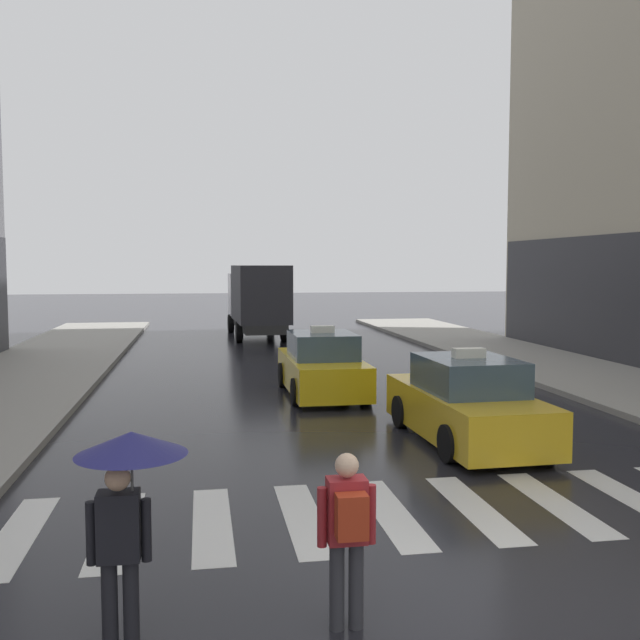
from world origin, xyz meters
TOP-DOWN VIEW (x-y plane):
  - ground_plane at (0.00, 0.00)m, footprint 160.00×160.00m
  - crosswalk_markings at (0.00, 3.00)m, footprint 11.30×2.80m
  - taxi_lead at (1.86, 6.56)m, footprint 2.02×4.58m
  - taxi_second at (-0.02, 11.89)m, footprint 1.94×4.55m
  - box_truck at (-0.51, 26.55)m, footprint 2.49×7.61m
  - pedestrian_with_umbrella at (-3.75, 0.03)m, footprint 0.96×0.96m
  - pedestrian_with_backpack at (-1.82, 0.06)m, footprint 0.55×0.43m

SIDE VIEW (x-z plane):
  - ground_plane at x=0.00m, z-range 0.00..0.00m
  - crosswalk_markings at x=0.00m, z-range 0.00..0.01m
  - taxi_lead at x=1.86m, z-range -0.18..1.63m
  - taxi_second at x=-0.02m, z-range -0.18..1.63m
  - pedestrian_with_backpack at x=-1.82m, z-range 0.15..1.80m
  - pedestrian_with_umbrella at x=-3.75m, z-range 0.55..2.49m
  - box_truck at x=-0.51m, z-range 0.18..3.53m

